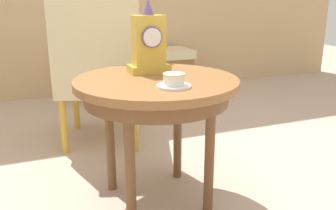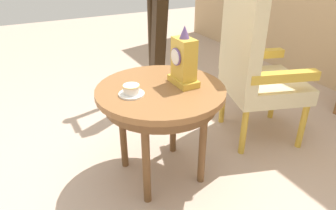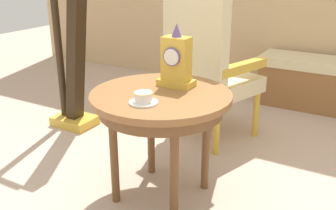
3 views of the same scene
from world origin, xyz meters
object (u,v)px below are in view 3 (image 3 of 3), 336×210
(armchair, at_px, (206,60))
(mantel_clock, at_px, (176,62))
(side_table, at_px, (161,106))
(window_bench, at_px, (320,83))
(harp, at_px, (71,36))
(teacup_left, at_px, (143,98))

(armchair, bearing_deg, mantel_clock, -79.54)
(side_table, relative_size, window_bench, 0.71)
(side_table, distance_m, harp, 1.20)
(side_table, relative_size, teacup_left, 5.27)
(harp, bearing_deg, mantel_clock, -18.39)
(armchair, distance_m, harp, 1.01)
(window_bench, bearing_deg, harp, -138.53)
(mantel_clock, relative_size, armchair, 0.29)
(teacup_left, bearing_deg, mantel_clock, 89.70)
(armchair, distance_m, window_bench, 1.31)
(window_bench, bearing_deg, teacup_left, -103.12)
(teacup_left, distance_m, harp, 1.28)
(teacup_left, relative_size, harp, 0.08)
(mantel_clock, distance_m, window_bench, 1.88)
(side_table, bearing_deg, armchair, 97.72)
(armchair, xyz_separation_m, harp, (-0.97, -0.28, 0.12))
(side_table, relative_size, mantel_clock, 2.18)
(window_bench, bearing_deg, side_table, -104.63)
(harp, distance_m, window_bench, 2.14)
(armchair, bearing_deg, side_table, -82.28)
(side_table, bearing_deg, harp, 155.02)
(armchair, relative_size, window_bench, 1.10)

